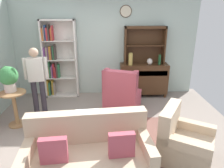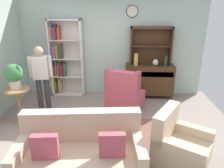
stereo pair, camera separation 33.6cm
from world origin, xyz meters
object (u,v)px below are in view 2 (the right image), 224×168
couch_floral (81,155)px  coffee_table (96,126)px  person_reading (41,75)px  plant_stand (19,102)px  bookshelf (64,59)px  sideboard (149,79)px  sideboard_hutch (151,40)px  potted_plant_large (14,74)px  bottle_wine (166,61)px  vase_round (155,62)px  armchair_floral (180,147)px  book_stack (96,122)px  potted_plant_small (33,119)px  wingback_chair (125,96)px  vase_tall (136,60)px

couch_floral → coffee_table: (0.13, 0.74, 0.04)m
person_reading → plant_stand: bearing=-124.6°
bookshelf → sideboard: size_ratio=1.62×
sideboard_hutch → potted_plant_large: (-3.01, -1.57, -0.50)m
sideboard_hutch → bottle_wine: 0.66m
vase_round → couch_floral: bearing=-116.6°
sideboard → coffee_table: 2.56m
sideboard_hutch → vase_round: (0.13, -0.18, -0.55)m
plant_stand → potted_plant_large: size_ratio=1.43×
armchair_floral → book_stack: 1.44m
person_reading → armchair_floral: bearing=-31.4°
vase_round → potted_plant_small: bearing=-148.5°
vase_round → coffee_table: (-1.34, -2.19, -0.65)m
bottle_wine → wingback_chair: 1.51m
armchair_floral → potted_plant_small: (-2.78, 0.96, -0.11)m
plant_stand → vase_tall: bearing=29.2°
person_reading → book_stack: (1.42, -1.30, -0.43)m
potted_plant_small → book_stack: (1.41, -0.56, 0.30)m
couch_floral → potted_plant_large: 2.39m
sideboard_hutch → sideboard: bearing=-90.0°
sideboard_hutch → wingback_chair: (-0.68, -1.02, -1.18)m
book_stack → potted_plant_small: bearing=158.3°
person_reading → bottle_wine: bearing=17.0°
sideboard_hutch → couch_floral: size_ratio=0.59×
bookshelf → coffee_table: 2.70m
sideboard_hutch → bottle_wine: size_ratio=3.94×
bookshelf → person_reading: bookshelf is taller
potted_plant_small → wingback_chair: bearing=23.3°
wingback_chair → book_stack: (-0.51, -1.39, 0.09)m
bookshelf → potted_plant_small: bookshelf is taller
vase_tall → book_stack: (-0.81, -2.22, -0.60)m
bookshelf → book_stack: bearing=-63.8°
armchair_floral → person_reading: 3.32m
armchair_floral → person_reading: (-2.78, 1.70, 0.62)m
sideboard → bottle_wine: size_ratio=4.65×
bottle_wine → wingback_chair: bottle_wine is taller
potted_plant_large → sideboard_hutch: bearing=27.6°
couch_floral → wingback_chair: 2.19m
bookshelf → wingback_chair: size_ratio=2.00×
bottle_wine → coffee_table: (-1.60, -2.17, -0.71)m
armchair_floral → potted_plant_large: potted_plant_large is taller
bookshelf → person_reading: bearing=-102.4°
bookshelf → wingback_chair: 2.07m
vase_round → potted_plant_small: (-2.74, -1.68, -0.83)m
bottle_wine → potted_plant_small: (-3.00, -1.65, -0.88)m
bottle_wine → potted_plant_large: potted_plant_large is taller
potted_plant_large → vase_round: bearing=24.0°
sideboard_hutch → potted_plant_large: 3.43m
plant_stand → coffee_table: size_ratio=0.94×
person_reading → coffee_table: (1.40, -1.25, -0.55)m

